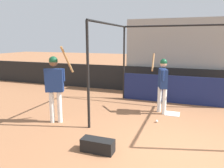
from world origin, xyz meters
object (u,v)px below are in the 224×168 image
equipment_bag (98,145)px  baseball (157,121)px  player_waiting (55,83)px  player_batter (162,81)px

equipment_bag → baseball: size_ratio=9.46×
player_waiting → equipment_bag: player_waiting is taller
baseball → player_waiting: bearing=-160.7°
player_waiting → equipment_bag: size_ratio=3.09×
player_batter → baseball: 1.36m
player_waiting → player_batter: bearing=11.6°
player_waiting → baseball: 3.07m
equipment_bag → player_waiting: bearing=147.2°
player_waiting → baseball: player_waiting is taller
equipment_bag → player_batter: bearing=72.7°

